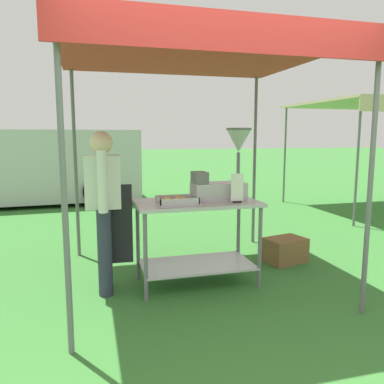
# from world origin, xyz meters

# --- Properties ---
(ground_plane) EXTENTS (70.00, 70.00, 0.00)m
(ground_plane) POSITION_xyz_m (0.00, 6.00, 0.00)
(ground_plane) COLOR #33702D
(stall_canopy) EXTENTS (2.68, 2.59, 2.43)m
(stall_canopy) POSITION_xyz_m (0.04, 1.38, 2.34)
(stall_canopy) COLOR slate
(stall_canopy) RESTS_ON ground
(donut_cart) EXTENTS (1.27, 0.69, 0.89)m
(donut_cart) POSITION_xyz_m (0.04, 1.28, 0.64)
(donut_cart) COLOR #B7B7BC
(donut_cart) RESTS_ON ground
(donut_tray) EXTENTS (0.39, 0.27, 0.07)m
(donut_tray) POSITION_xyz_m (-0.19, 1.20, 0.92)
(donut_tray) COLOR #B7B7BC
(donut_tray) RESTS_ON donut_cart
(donut_fryer) EXTENTS (0.63, 0.28, 0.75)m
(donut_fryer) POSITION_xyz_m (0.35, 1.34, 1.18)
(donut_fryer) COLOR #B7B7BC
(donut_fryer) RESTS_ON donut_cart
(menu_sign) EXTENTS (0.13, 0.05, 0.30)m
(menu_sign) POSITION_xyz_m (0.41, 1.10, 1.02)
(menu_sign) COLOR black
(menu_sign) RESTS_ON donut_cart
(vendor) EXTENTS (0.45, 0.53, 1.61)m
(vendor) POSITION_xyz_m (-0.90, 1.32, 0.90)
(vendor) COLOR #2D3347
(vendor) RESTS_ON ground
(supply_crate) EXTENTS (0.55, 0.44, 0.30)m
(supply_crate) POSITION_xyz_m (1.29, 1.68, 0.15)
(supply_crate) COLOR brown
(supply_crate) RESTS_ON ground
(van_silver) EXTENTS (5.25, 2.28, 1.69)m
(van_silver) POSITION_xyz_m (-2.52, 7.06, 0.88)
(van_silver) COLOR #BCBCC1
(van_silver) RESTS_ON ground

